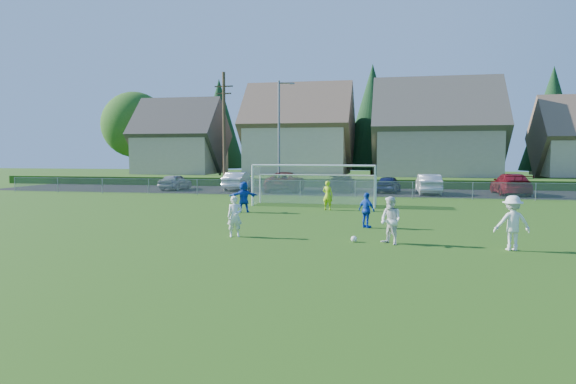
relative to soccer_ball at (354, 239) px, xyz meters
name	(u,v)px	position (x,y,z in m)	size (l,w,h in m)	color
ground	(235,257)	(-3.36, -3.41, -0.11)	(160.00, 160.00, 0.00)	#193D0C
asphalt_lot	(336,191)	(-3.36, 24.09, -0.10)	(60.00, 60.00, 0.00)	black
grass_embankment	(345,182)	(-3.36, 31.59, 0.29)	(70.00, 6.00, 0.80)	#1E420F
soccer_ball	(354,239)	(0.00, 0.00, 0.00)	(0.22, 0.22, 0.22)	white
player_white_a	(235,216)	(-4.51, 0.26, 0.67)	(0.57, 0.37, 1.55)	white
player_white_b	(391,221)	(1.28, -0.19, 0.72)	(0.81, 0.63, 1.67)	white
player_white_c	(512,223)	(5.16, -0.51, 0.79)	(1.16, 0.67, 1.80)	white
player_blue_a	(367,210)	(0.25, 3.64, 0.64)	(0.88, 0.37, 1.50)	blue
player_blue_b	(244,197)	(-6.52, 8.13, 0.72)	(1.54, 0.49, 1.66)	blue
goalkeeper	(328,195)	(-2.24, 10.09, 0.71)	(0.60, 0.39, 1.64)	#B4E71B
car_a	(175,182)	(-17.21, 23.22, 0.57)	(1.61, 4.00, 1.36)	#929598
car_b	(238,181)	(-11.82, 24.17, 0.66)	(1.63, 4.68, 1.54)	white
car_c	(285,182)	(-7.48, 23.29, 0.70)	(2.67, 5.80, 1.61)	#51090D
car_d	(342,183)	(-2.85, 24.15, 0.61)	(2.01, 4.95, 1.44)	black
car_e	(389,184)	(0.94, 23.77, 0.57)	(1.59, 3.96, 1.35)	#121A40
car_f	(429,184)	(3.98, 22.82, 0.67)	(1.64, 4.71, 1.55)	silver
car_g	(511,184)	(10.10, 23.55, 0.70)	(2.28, 5.60, 1.63)	maroon
soccer_goal	(315,179)	(-3.36, 12.64, 1.52)	(7.42, 1.90, 2.50)	white
chainlink_fence	(327,188)	(-3.36, 18.59, 0.52)	(52.06, 0.06, 1.20)	gray
streetlight	(280,133)	(-7.80, 22.59, 4.73)	(1.38, 0.18, 9.00)	slate
utility_pole	(224,130)	(-12.86, 23.59, 5.04)	(1.60, 0.26, 10.00)	#473321
houses_row	(370,115)	(-1.38, 39.05, 7.22)	(53.90, 11.45, 13.27)	tan
tree_row	(364,122)	(-2.31, 45.33, 6.80)	(65.98, 12.36, 13.80)	#382616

